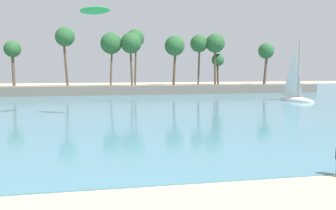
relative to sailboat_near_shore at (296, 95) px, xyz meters
The scene contains 4 objects.
sea 31.50m from the sailboat_near_shore, 157.59° to the left, with size 220.00×98.04×0.06m, color teal.
palm_headland 38.53m from the sailboat_near_shore, 146.79° to the left, with size 89.65×6.40×13.10m.
sailboat_near_shore is the anchor object (origin of this frame).
kite_aloft_low_near_shore 34.96m from the sailboat_near_shore, 157.62° to the right, with size 3.70×1.26×0.52m, color green.
Camera 1 is at (-2.12, -5.89, 5.12)m, focal length 39.19 mm.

